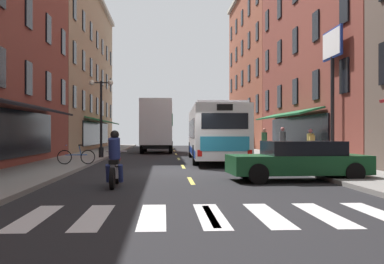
{
  "coord_description": "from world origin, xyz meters",
  "views": [
    {
      "loc": [
        -0.88,
        -18.84,
        1.58
      ],
      "look_at": [
        0.52,
        4.53,
        1.63
      ],
      "focal_mm": 43.56,
      "sensor_mm": 36.0,
      "label": 1
    }
  ],
  "objects_px": {
    "pedestrian_mid": "(283,142)",
    "street_lamp_twin": "(101,114)",
    "bicycle_near": "(76,156)",
    "transit_bus": "(214,132)",
    "sedan_near": "(161,142)",
    "motorcycle_rider": "(115,163)",
    "sedan_mid": "(299,160)",
    "pedestrian_near": "(311,144)",
    "pedestrian_far": "(264,142)",
    "box_truck": "(157,126)",
    "billboard_sign": "(332,64)"
  },
  "relations": [
    {
      "from": "sedan_mid",
      "to": "pedestrian_near",
      "type": "xyz_separation_m",
      "value": [
        3.08,
        8.36,
        0.34
      ]
    },
    {
      "from": "sedan_near",
      "to": "pedestrian_far",
      "type": "relative_size",
      "value": 2.58
    },
    {
      "from": "pedestrian_near",
      "to": "pedestrian_far",
      "type": "relative_size",
      "value": 0.95
    },
    {
      "from": "billboard_sign",
      "to": "motorcycle_rider",
      "type": "height_order",
      "value": "billboard_sign"
    },
    {
      "from": "pedestrian_near",
      "to": "motorcycle_rider",
      "type": "bearing_deg",
      "value": -133.21
    },
    {
      "from": "sedan_near",
      "to": "street_lamp_twin",
      "type": "relative_size",
      "value": 0.98
    },
    {
      "from": "box_truck",
      "to": "bicycle_near",
      "type": "height_order",
      "value": "box_truck"
    },
    {
      "from": "box_truck",
      "to": "bicycle_near",
      "type": "xyz_separation_m",
      "value": [
        -3.49,
        -15.5,
        -1.61
      ]
    },
    {
      "from": "bicycle_near",
      "to": "street_lamp_twin",
      "type": "relative_size",
      "value": 0.37
    },
    {
      "from": "transit_bus",
      "to": "street_lamp_twin",
      "type": "xyz_separation_m",
      "value": [
        -6.54,
        1.71,
        1.09
      ]
    },
    {
      "from": "sedan_near",
      "to": "sedan_mid",
      "type": "bearing_deg",
      "value": -81.76
    },
    {
      "from": "transit_bus",
      "to": "sedan_near",
      "type": "relative_size",
      "value": 2.65
    },
    {
      "from": "sedan_near",
      "to": "pedestrian_mid",
      "type": "relative_size",
      "value": 2.52
    },
    {
      "from": "bicycle_near",
      "to": "pedestrian_near",
      "type": "relative_size",
      "value": 1.03
    },
    {
      "from": "motorcycle_rider",
      "to": "pedestrian_mid",
      "type": "xyz_separation_m",
      "value": [
        8.32,
        12.81,
        0.35
      ]
    },
    {
      "from": "pedestrian_mid",
      "to": "street_lamp_twin",
      "type": "distance_m",
      "value": 10.78
    },
    {
      "from": "pedestrian_near",
      "to": "street_lamp_twin",
      "type": "relative_size",
      "value": 0.36
    },
    {
      "from": "motorcycle_rider",
      "to": "bicycle_near",
      "type": "xyz_separation_m",
      "value": [
        -2.6,
        7.95,
        -0.21
      ]
    },
    {
      "from": "pedestrian_far",
      "to": "street_lamp_twin",
      "type": "xyz_separation_m",
      "value": [
        -10.03,
        -1.19,
        1.66
      ]
    },
    {
      "from": "transit_bus",
      "to": "street_lamp_twin",
      "type": "bearing_deg",
      "value": 165.34
    },
    {
      "from": "box_truck",
      "to": "bicycle_near",
      "type": "relative_size",
      "value": 4.11
    },
    {
      "from": "sedan_mid",
      "to": "pedestrian_far",
      "type": "height_order",
      "value": "pedestrian_far"
    },
    {
      "from": "street_lamp_twin",
      "to": "bicycle_near",
      "type": "bearing_deg",
      "value": -93.04
    },
    {
      "from": "sedan_mid",
      "to": "bicycle_near",
      "type": "height_order",
      "value": "sedan_mid"
    },
    {
      "from": "sedan_near",
      "to": "pedestrian_mid",
      "type": "height_order",
      "value": "pedestrian_mid"
    },
    {
      "from": "billboard_sign",
      "to": "bicycle_near",
      "type": "bearing_deg",
      "value": 178.86
    },
    {
      "from": "sedan_near",
      "to": "motorcycle_rider",
      "type": "xyz_separation_m",
      "value": [
        -1.08,
        -34.76,
        0.06
      ]
    },
    {
      "from": "transit_bus",
      "to": "pedestrian_mid",
      "type": "distance_m",
      "value": 4.12
    },
    {
      "from": "sedan_near",
      "to": "street_lamp_twin",
      "type": "height_order",
      "value": "street_lamp_twin"
    },
    {
      "from": "bicycle_near",
      "to": "pedestrian_mid",
      "type": "bearing_deg",
      "value": 23.99
    },
    {
      "from": "bicycle_near",
      "to": "billboard_sign",
      "type": "bearing_deg",
      "value": -1.14
    },
    {
      "from": "sedan_mid",
      "to": "pedestrian_mid",
      "type": "relative_size",
      "value": 2.59
    },
    {
      "from": "sedan_mid",
      "to": "transit_bus",
      "type": "bearing_deg",
      "value": 98.57
    },
    {
      "from": "transit_bus",
      "to": "motorcycle_rider",
      "type": "distance_m",
      "value": 13.05
    },
    {
      "from": "billboard_sign",
      "to": "motorcycle_rider",
      "type": "relative_size",
      "value": 3.07
    },
    {
      "from": "motorcycle_rider",
      "to": "pedestrian_far",
      "type": "distance_m",
      "value": 17.07
    },
    {
      "from": "pedestrian_mid",
      "to": "pedestrian_far",
      "type": "bearing_deg",
      "value": 48.96
    },
    {
      "from": "pedestrian_near",
      "to": "pedestrian_far",
      "type": "xyz_separation_m",
      "value": [
        -1.23,
        5.47,
        0.02
      ]
    },
    {
      "from": "transit_bus",
      "to": "sedan_mid",
      "type": "relative_size",
      "value": 2.58
    },
    {
      "from": "bicycle_near",
      "to": "transit_bus",
      "type": "bearing_deg",
      "value": 32.37
    },
    {
      "from": "pedestrian_near",
      "to": "pedestrian_mid",
      "type": "bearing_deg",
      "value": 101.82
    },
    {
      "from": "street_lamp_twin",
      "to": "pedestrian_far",
      "type": "bearing_deg",
      "value": 6.76
    },
    {
      "from": "transit_bus",
      "to": "bicycle_near",
      "type": "xyz_separation_m",
      "value": [
        -6.86,
        -4.35,
        -1.11
      ]
    },
    {
      "from": "street_lamp_twin",
      "to": "transit_bus",
      "type": "bearing_deg",
      "value": -14.66
    },
    {
      "from": "box_truck",
      "to": "sedan_mid",
      "type": "distance_m",
      "value": 22.69
    },
    {
      "from": "sedan_near",
      "to": "pedestrian_near",
      "type": "xyz_separation_m",
      "value": [
        7.91,
        -25.03,
        0.37
      ]
    },
    {
      "from": "box_truck",
      "to": "sedan_near",
      "type": "distance_m",
      "value": 11.4
    },
    {
      "from": "transit_bus",
      "to": "pedestrian_far",
      "type": "xyz_separation_m",
      "value": [
        3.5,
        2.9,
        -0.57
      ]
    },
    {
      "from": "transit_bus",
      "to": "motorcycle_rider",
      "type": "relative_size",
      "value": 5.75
    },
    {
      "from": "billboard_sign",
      "to": "box_truck",
      "type": "distance_m",
      "value": 18.1
    }
  ]
}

